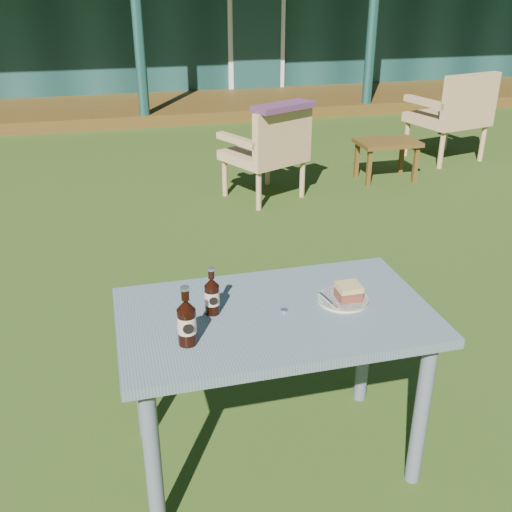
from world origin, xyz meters
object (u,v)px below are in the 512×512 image
object	(u,v)px
cola_bottle_far	(187,321)
side_table	(387,146)
cafe_table	(275,334)
plate	(343,299)
armchair_right	(454,112)
armchair_left	(270,148)
cake_slice	(349,291)
cola_bottle_near	(212,295)

from	to	relation	value
cola_bottle_far	side_table	xyz separation A→B (m)	(2.51, 3.57, -0.47)
cafe_table	cola_bottle_far	world-z (taller)	cola_bottle_far
plate	armchair_right	size ratio (longest dim) A/B	0.21
cola_bottle_far	armchair_left	world-z (taller)	cola_bottle_far
plate	armchair_right	distance (m)	4.82
armchair_left	cola_bottle_far	bearing A→B (deg)	-110.25
plate	cola_bottle_far	world-z (taller)	cola_bottle_far
cake_slice	cola_bottle_near	xyz separation A→B (m)	(-0.53, 0.05, 0.03)
armchair_right	plate	bearing A→B (deg)	-126.42
cafe_table	armchair_left	xyz separation A→B (m)	(0.86, 3.17, -0.14)
cafe_table	cola_bottle_far	distance (m)	0.43
plate	side_table	distance (m)	3.91
cola_bottle_far	plate	bearing A→B (deg)	13.12
plate	cake_slice	bearing A→B (deg)	-35.06
cola_bottle_near	side_table	world-z (taller)	cola_bottle_near
cafe_table	side_table	world-z (taller)	cafe_table
cake_slice	armchair_left	world-z (taller)	armchair_left
cola_bottle_far	armchair_left	bearing A→B (deg)	69.75
cafe_table	plate	xyz separation A→B (m)	(0.28, 0.02, 0.11)
cafe_table	armchair_left	bearing A→B (deg)	74.80
cafe_table	armchair_right	distance (m)	5.01
cake_slice	armchair_left	size ratio (longest dim) A/B	0.11
armchair_left	side_table	bearing A→B (deg)	11.47
armchair_right	cafe_table	bearing A→B (deg)	-128.91
cola_bottle_near	armchair_right	xyz separation A→B (m)	(3.38, 3.84, -0.25)
armchair_left	side_table	distance (m)	1.32
cafe_table	armchair_right	bearing A→B (deg)	51.09
cake_slice	side_table	world-z (taller)	cake_slice
cake_slice	armchair_right	size ratio (longest dim) A/B	0.10
plate	side_table	world-z (taller)	plate
side_table	cola_bottle_near	bearing A→B (deg)	-125.19
cake_slice	cola_bottle_far	bearing A→B (deg)	-168.19
armchair_left	armchair_right	distance (m)	2.39
cafe_table	plate	size ratio (longest dim) A/B	5.88
cola_bottle_near	armchair_left	world-z (taller)	cola_bottle_near
cola_bottle_far	armchair_right	size ratio (longest dim) A/B	0.23
side_table	cola_bottle_far	bearing A→B (deg)	-125.11
armchair_left	armchair_right	size ratio (longest dim) A/B	0.88
cafe_table	armchair_left	distance (m)	3.29
cake_slice	armchair_right	distance (m)	4.82
armchair_right	cola_bottle_far	bearing A→B (deg)	-131.00
cake_slice	side_table	xyz separation A→B (m)	(1.85, 3.43, -0.42)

